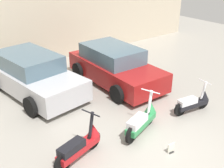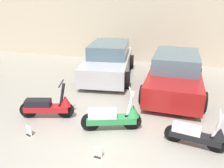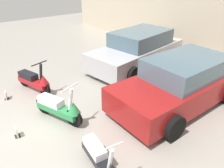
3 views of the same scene
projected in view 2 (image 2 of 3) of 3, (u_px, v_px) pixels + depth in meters
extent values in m
plane|color=#9E998E|center=(97.00, 151.00, 5.04)|extent=(28.00, 28.00, 0.00)
cube|color=beige|center=(147.00, 32.00, 11.49)|extent=(19.60, 0.12, 3.26)
cylinder|color=black|center=(66.00, 110.00, 6.35)|extent=(0.49, 0.22, 0.49)
cylinder|color=black|center=(28.00, 110.00, 6.35)|extent=(0.49, 0.22, 0.49)
cube|color=#B2191E|center=(47.00, 108.00, 6.33)|extent=(1.31, 0.64, 0.17)
cube|color=black|center=(38.00, 103.00, 6.26)|extent=(0.77, 0.47, 0.19)
cylinder|color=black|center=(62.00, 95.00, 6.17)|extent=(0.24, 0.14, 0.69)
cylinder|color=black|center=(61.00, 83.00, 6.04)|extent=(0.19, 0.55, 0.03)
cone|color=#B2191E|center=(65.00, 101.00, 6.24)|extent=(0.40, 0.40, 0.32)
cylinder|color=black|center=(132.00, 121.00, 5.79)|extent=(0.50, 0.25, 0.50)
cylinder|color=black|center=(90.00, 122.00, 5.73)|extent=(0.50, 0.25, 0.50)
cube|color=#2D8C4C|center=(111.00, 120.00, 5.73)|extent=(1.32, 0.71, 0.17)
cube|color=white|center=(102.00, 114.00, 5.65)|extent=(0.78, 0.51, 0.19)
cylinder|color=white|center=(130.00, 104.00, 5.60)|extent=(0.24, 0.16, 0.71)
cylinder|color=white|center=(131.00, 92.00, 5.47)|extent=(0.22, 0.55, 0.03)
cone|color=#2D8C4C|center=(133.00, 111.00, 5.67)|extent=(0.42, 0.42, 0.32)
cylinder|color=black|center=(217.00, 144.00, 4.92)|extent=(0.44, 0.14, 0.44)
cylinder|color=black|center=(173.00, 134.00, 5.30)|extent=(0.44, 0.14, 0.44)
cube|color=black|center=(195.00, 137.00, 5.09)|extent=(1.16, 0.44, 0.15)
cube|color=white|center=(186.00, 129.00, 5.11)|extent=(0.67, 0.35, 0.17)
cylinder|color=white|center=(218.00, 127.00, 4.78)|extent=(0.21, 0.10, 0.62)
cylinder|color=white|center=(220.00, 114.00, 4.67)|extent=(0.11, 0.50, 0.03)
cone|color=black|center=(220.00, 134.00, 4.82)|extent=(0.33, 0.33, 0.28)
cube|color=#B7B7BC|center=(109.00, 64.00, 9.72)|extent=(2.34, 4.48, 0.71)
cube|color=slate|center=(109.00, 49.00, 9.73)|extent=(1.87, 2.58, 0.56)
cylinder|color=black|center=(127.00, 80.00, 8.46)|extent=(0.31, 0.68, 0.65)
cylinder|color=black|center=(81.00, 78.00, 8.71)|extent=(0.31, 0.68, 0.65)
cylinder|color=black|center=(131.00, 62.00, 10.90)|extent=(0.31, 0.68, 0.65)
cylinder|color=black|center=(95.00, 60.00, 11.15)|extent=(0.31, 0.68, 0.65)
cube|color=maroon|center=(174.00, 79.00, 8.02)|extent=(1.83, 4.24, 0.70)
cube|color=slate|center=(176.00, 60.00, 8.02)|extent=(1.59, 2.38, 0.55)
cylinder|color=black|center=(202.00, 102.00, 6.69)|extent=(0.23, 0.65, 0.64)
cylinder|color=black|center=(143.00, 95.00, 7.19)|extent=(0.23, 0.65, 0.64)
cylinder|color=black|center=(198.00, 75.00, 9.01)|extent=(0.23, 0.65, 0.64)
cylinder|color=black|center=(153.00, 71.00, 9.51)|extent=(0.23, 0.65, 0.64)
cube|color=black|center=(30.00, 134.00, 5.63)|extent=(0.19, 0.17, 0.01)
cube|color=white|center=(29.00, 130.00, 5.58)|extent=(0.20, 0.10, 0.26)
cube|color=black|center=(98.00, 156.00, 4.85)|extent=(0.17, 0.13, 0.01)
cube|color=silver|center=(98.00, 152.00, 4.80)|extent=(0.20, 0.05, 0.26)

